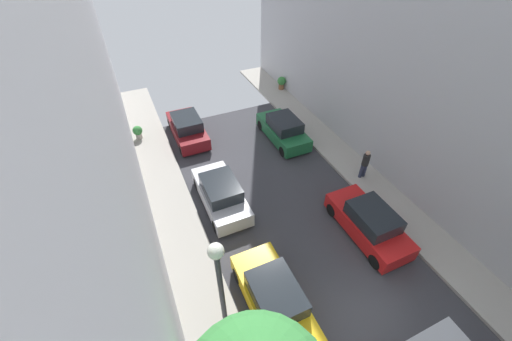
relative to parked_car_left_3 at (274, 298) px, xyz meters
name	(u,v)px	position (x,y,z in m)	size (l,w,h in m)	color
ground	(365,326)	(2.70, -1.94, -0.72)	(32.00, 32.00, 0.00)	#38383D
sidewalk_right	(464,273)	(7.70, -1.94, -0.64)	(2.00, 44.00, 0.15)	#A8A399
parked_car_left_3	(274,298)	(0.00, 0.00, 0.00)	(1.78, 4.20, 1.57)	gold
parked_car_left_4	(221,194)	(0.00, 5.79, 0.00)	(1.78, 4.20, 1.57)	silver
parked_car_left_5	(187,128)	(0.00, 12.13, 0.00)	(1.78, 4.20, 1.57)	maroon
parked_car_right_2	(369,223)	(5.40, 1.39, 0.00)	(1.78, 4.20, 1.57)	red
parked_car_right_3	(283,130)	(5.40, 9.52, 0.00)	(1.78, 4.20, 1.57)	#1E6638
pedestrian	(365,163)	(7.58, 4.50, 0.35)	(0.40, 0.36, 1.72)	#2D334C
potted_plant_0	(138,132)	(-2.89, 13.14, -0.08)	(0.58, 0.58, 0.85)	#B2A899
potted_plant_1	(281,82)	(8.41, 15.52, 0.00)	(0.65, 0.65, 0.98)	brown
lamp_post	(220,282)	(-1.90, -0.18, 2.78)	(0.44, 0.44, 5.02)	#333338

